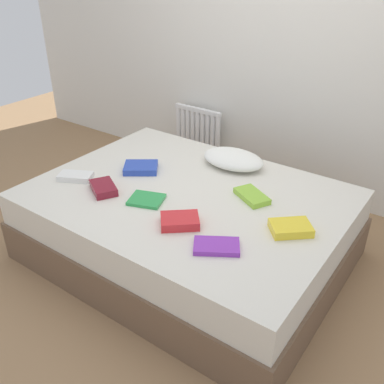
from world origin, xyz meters
name	(u,v)px	position (x,y,z in m)	size (l,w,h in m)	color
ground_plane	(188,254)	(0.00, 0.00, 0.00)	(8.00, 8.00, 0.00)	#93704C
back_wall	(291,19)	(0.00, 1.35, 1.40)	(6.00, 0.10, 2.80)	silver
bed	(188,225)	(0.00, 0.00, 0.25)	(2.00, 1.50, 0.50)	brown
radiator	(198,132)	(-0.76, 1.20, 0.36)	(0.50, 0.04, 0.46)	white
pillow	(233,159)	(0.04, 0.51, 0.55)	(0.46, 0.31, 0.11)	white
textbook_purple	(217,246)	(0.47, -0.39, 0.51)	(0.24, 0.15, 0.03)	purple
textbook_lime	(252,196)	(0.37, 0.17, 0.52)	(0.24, 0.13, 0.04)	#8CC638
textbook_green	(146,200)	(-0.14, -0.24, 0.51)	(0.21, 0.17, 0.02)	green
textbook_yellow	(291,228)	(0.72, -0.02, 0.52)	(0.22, 0.16, 0.05)	yellow
textbook_blue	(141,168)	(-0.45, 0.06, 0.52)	(0.23, 0.18, 0.04)	#2847B7
textbook_maroon	(103,188)	(-0.45, -0.30, 0.52)	(0.22, 0.14, 0.05)	maroon
textbook_white	(76,176)	(-0.73, -0.29, 0.52)	(0.23, 0.12, 0.04)	white
textbook_red	(180,221)	(0.18, -0.33, 0.53)	(0.22, 0.16, 0.05)	red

